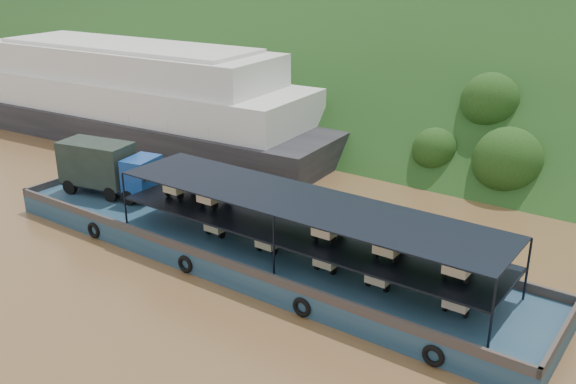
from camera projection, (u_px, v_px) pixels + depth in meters
The scene contains 4 objects.
ground at pixel (286, 265), 37.33m from camera, with size 160.00×160.00×0.00m, color brown.
hillside at pixel (494, 131), 64.69m from camera, with size 140.00×28.00×28.00m, color #163613.
cargo_barge at pixel (234, 235), 38.41m from camera, with size 35.00×7.18×4.84m.
passenger_ferry at pixel (131, 96), 62.06m from camera, with size 44.77×14.42×8.92m.
Camera 1 is at (19.51, -27.07, 17.29)m, focal length 40.00 mm.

